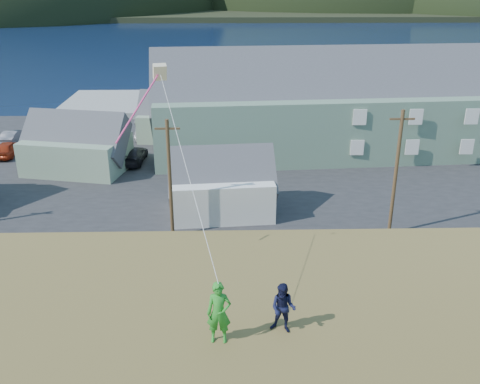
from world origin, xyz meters
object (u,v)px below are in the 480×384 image
wharf (163,104)px  shed_palegreen_far (183,118)px  shed_palegreen_near (76,145)px  kite_flyer_navy (283,308)px  lodge (337,105)px  kite_flyer_green (219,313)px  shed_white (222,184)px

wharf → shed_palegreen_far: shed_palegreen_far is taller
shed_palegreen_near → kite_flyer_navy: size_ratio=6.60×
lodge → kite_flyer_navy: (-9.20, -38.23, 3.15)m
kite_flyer_green → shed_palegreen_far: bearing=97.9°
lodge → kite_flyer_green: 40.31m
shed_palegreen_far → kite_flyer_navy: (6.19, -43.16, 5.53)m
wharf → shed_palegreen_far: (3.85, -15.39, 1.98)m
lodge → kite_flyer_navy: lodge is taller
wharf → lodge: size_ratio=0.72×
wharf → shed_palegreen_near: bearing=-101.1°
lodge → shed_white: lodge is taller
shed_white → kite_flyer_navy: bearing=-90.2°
shed_palegreen_near → shed_white: size_ratio=1.23×
wharf → shed_white: shed_white is taller
wharf → shed_palegreen_near: (-4.96, -25.17, 2.03)m
shed_palegreen_far → lodge: bearing=-10.6°
shed_palegreen_near → wharf: bearing=91.0°
shed_white → shed_palegreen_far: size_ratio=0.81×
shed_palegreen_near → shed_palegreen_far: 13.17m
lodge → shed_palegreen_near: (-24.20, -4.85, -2.32)m
lodge → kite_flyer_navy: size_ratio=23.85×
shed_white → kite_flyer_navy: (1.95, -23.85, 5.58)m
kite_flyer_navy → shed_white: bearing=114.4°
kite_flyer_navy → lodge: bearing=96.2°
wharf → shed_palegreen_far: size_ratio=2.60×
shed_white → kite_flyer_navy: size_ratio=5.36×
shed_palegreen_near → shed_palegreen_far: shed_palegreen_near is taller
shed_palegreen_near → shed_white: shed_palegreen_near is taller
shed_white → lodge: bearing=47.4°
shed_palegreen_far → kite_flyer_navy: kite_flyer_navy is taller
lodge → shed_white: (-11.15, -14.38, -2.43)m
wharf → kite_flyer_green: bearing=-82.0°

